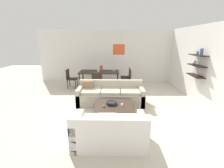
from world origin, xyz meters
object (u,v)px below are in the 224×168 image
wine_glass_right_far (114,69)px  apple_on_coffee_table (104,106)px  coffee_table (115,111)px  dining_chair_right_far (127,76)px  candle_jar (122,105)px  dining_table (99,73)px  decorative_bowl (112,103)px  sofa_beige (110,95)px  dining_chair_right_near (128,78)px  centerpiece_vase (101,68)px  wine_glass_right_near (114,70)px  dining_chair_left_near (70,77)px  wine_glass_foot (98,71)px  loveseat_white (110,131)px  dining_chair_foot (97,81)px

wine_glass_right_far → apple_on_coffee_table: bearing=-94.1°
coffee_table → dining_chair_right_far: 3.48m
candle_jar → dining_table: 3.40m
decorative_bowl → apple_on_coffee_table: decorative_bowl is taller
sofa_beige → coffee_table: sofa_beige is taller
dining_chair_right_near → coffee_table: bearing=-101.2°
wine_glass_right_far → centerpiece_vase: 0.60m
coffee_table → wine_glass_right_near: wine_glass_right_near is taller
sofa_beige → wine_glass_right_near: wine_glass_right_near is taller
dining_chair_left_near → dining_chair_right_near: size_ratio=1.00×
dining_chair_right_near → wine_glass_foot: 1.40m
apple_on_coffee_table → dining_chair_right_near: 3.24m
wine_glass_right_near → wine_glass_foot: bearing=-156.2°
coffee_table → sofa_beige: bearing=98.1°
dining_chair_right_near → wine_glass_right_near: (-0.65, 0.10, 0.35)m
apple_on_coffee_table → wine_glass_foot: wine_glass_foot is taller
apple_on_coffee_table → wine_glass_right_near: bearing=85.6°
dining_chair_left_near → dining_chair_right_far: 2.70m
coffee_table → loveseat_white: bearing=-94.7°
loveseat_white → apple_on_coffee_table: size_ratio=21.45×
decorative_bowl → dining_chair_right_near: bearing=77.0°
candle_jar → wine_glass_right_far: (-0.27, 3.37, 0.46)m
loveseat_white → decorative_bowl: bearing=89.4°
loveseat_white → wine_glass_foot: (-0.64, 4.03, 0.56)m
dining_chair_foot → dining_chair_right_far: (1.33, 1.11, 0.00)m
sofa_beige → wine_glass_foot: wine_glass_foot is taller
loveseat_white → candle_jar: size_ratio=22.98×
dining_table → dining_chair_left_near: 1.36m
coffee_table → wine_glass_right_near: bearing=91.1°
dining_chair_left_near → wine_glass_foot: 1.40m
sofa_beige → apple_on_coffee_table: bearing=-96.8°
sofa_beige → dining_chair_left_near: bearing=135.6°
dining_table → dining_chair_right_near: 1.36m
dining_table → dining_chair_right_near: size_ratio=2.11×
decorative_bowl → wine_glass_right_far: bearing=89.5°
dining_chair_foot → wine_glass_right_far: 1.27m
apple_on_coffee_table → dining_table: 3.37m
candle_jar → apple_on_coffee_table: size_ratio=0.93×
wine_glass_foot → dining_chair_left_near: bearing=171.3°
dining_chair_left_near → dining_chair_right_near: 2.67m
loveseat_white → coffee_table: (0.10, 1.25, -0.10)m
coffee_table → centerpiece_vase: 3.40m
loveseat_white → wine_glass_right_near: size_ratio=10.10×
coffee_table → dining_chair_foot: dining_chair_foot is taller
wine_glass_right_near → centerpiece_vase: (-0.60, 0.18, 0.04)m
decorative_bowl → wine_glass_right_far: 3.29m
candle_jar → wine_glass_right_near: (-0.27, 3.13, 0.45)m
wine_glass_right_near → dining_chair_right_near: bearing=-8.6°
wine_glass_right_far → dining_chair_foot: bearing=-124.2°
decorative_bowl → candle_jar: decorative_bowl is taller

